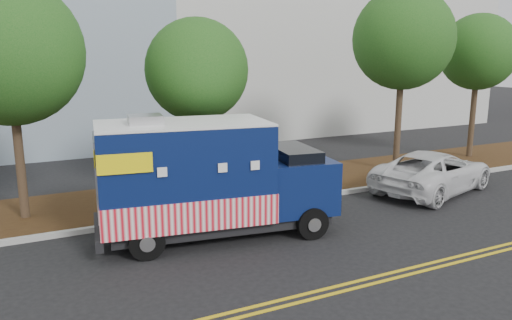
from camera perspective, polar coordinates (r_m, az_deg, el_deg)
name	(u,v)px	position (r m, az deg, el deg)	size (l,w,h in m)	color
ground	(243,225)	(14.76, -1.53, -7.49)	(120.00, 120.00, 0.00)	black
curb	(224,210)	(15.95, -3.66, -5.71)	(120.00, 0.18, 0.15)	#9E9E99
mulch_strip	(201,193)	(17.82, -6.28, -3.82)	(120.00, 4.00, 0.15)	black
centerline_near	(329,288)	(11.19, 8.39, -14.27)	(120.00, 0.10, 0.01)	gold
centerline_far	(336,293)	(11.01, 9.16, -14.77)	(120.00, 0.10, 0.01)	gold
tree_a	(9,52)	(15.82, -26.41, 10.98)	(4.14, 4.14, 7.06)	#38281C
tree_b	(197,70)	(16.46, -6.76, 10.14)	(3.33, 3.33, 6.09)	#38281C
tree_c	(403,39)	(21.07, 16.46, 13.08)	(4.00, 4.00, 7.49)	#38281C
tree_d	(478,52)	(25.31, 24.07, 11.17)	(3.45, 3.45, 6.72)	#38281C
sign_post	(152,180)	(15.38, -11.82, -2.26)	(0.06, 0.06, 2.40)	#473828
food_truck	(205,182)	(13.53, -5.81, -2.50)	(6.76, 3.27, 3.42)	black
white_car	(433,172)	(19.18, 19.62, -1.25)	(2.48, 5.37, 1.49)	silver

